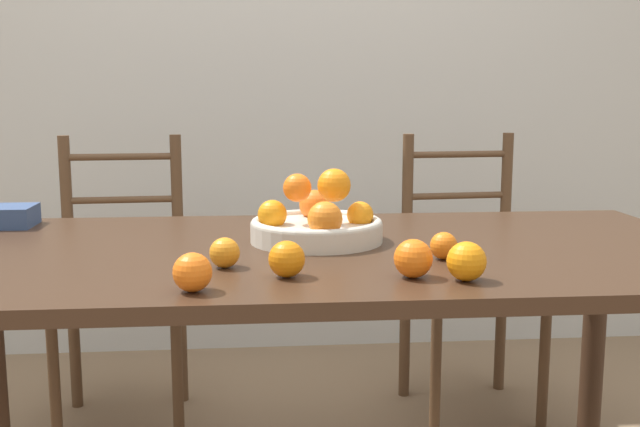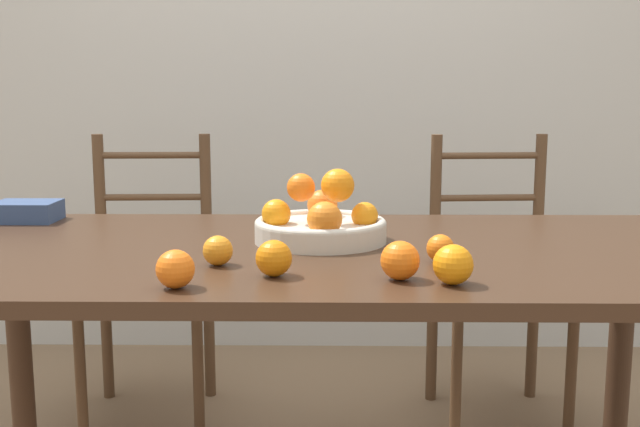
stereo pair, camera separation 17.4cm
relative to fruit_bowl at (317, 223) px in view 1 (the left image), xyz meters
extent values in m
cube|color=beige|center=(-0.01, 1.46, 0.48)|extent=(8.00, 0.06, 2.60)
cube|color=#382316|center=(-0.01, -0.06, -0.07)|extent=(1.97, 0.96, 0.03)
cylinder|color=#382316|center=(0.89, 0.34, -0.45)|extent=(0.07, 0.07, 0.73)
cylinder|color=beige|center=(0.00, 0.00, -0.02)|extent=(0.33, 0.33, 0.05)
torus|color=beige|center=(0.00, 0.00, 0.00)|extent=(0.33, 0.33, 0.02)
sphere|color=orange|center=(0.11, 0.01, 0.02)|extent=(0.07, 0.07, 0.07)
sphere|color=orange|center=(0.00, 0.11, 0.03)|extent=(0.08, 0.08, 0.08)
sphere|color=orange|center=(-0.11, 0.00, 0.02)|extent=(0.07, 0.07, 0.07)
sphere|color=orange|center=(0.01, -0.11, 0.03)|extent=(0.08, 0.08, 0.08)
sphere|color=orange|center=(0.04, -0.01, 0.09)|extent=(0.08, 0.08, 0.08)
sphere|color=orange|center=(-0.05, -0.01, 0.09)|extent=(0.07, 0.07, 0.07)
sphere|color=orange|center=(-0.22, -0.26, -0.02)|extent=(0.06, 0.06, 0.06)
sphere|color=orange|center=(0.26, -0.41, -0.01)|extent=(0.08, 0.08, 0.08)
sphere|color=orange|center=(0.26, -0.22, -0.02)|extent=(0.06, 0.06, 0.06)
sphere|color=orange|center=(-0.09, -0.35, -0.01)|extent=(0.07, 0.07, 0.07)
sphere|color=orange|center=(-0.27, -0.45, -0.01)|extent=(0.07, 0.07, 0.07)
sphere|color=orange|center=(0.16, -0.38, -0.01)|extent=(0.08, 0.08, 0.08)
cylinder|color=#513823|center=(-0.79, 0.49, -0.59)|extent=(0.04, 0.04, 0.44)
cylinder|color=#513823|center=(-0.41, 0.51, -0.59)|extent=(0.04, 0.04, 0.44)
cylinder|color=#513823|center=(-0.81, 0.85, -0.32)|extent=(0.04, 0.04, 0.99)
cylinder|color=#513823|center=(-0.43, 0.87, -0.32)|extent=(0.04, 0.04, 0.99)
cube|color=#513823|center=(-0.61, 0.68, -0.35)|extent=(0.44, 0.42, 0.04)
cylinder|color=#513823|center=(-0.62, 0.86, -0.21)|extent=(0.38, 0.05, 0.02)
cylinder|color=#513823|center=(-0.62, 0.86, -0.06)|extent=(0.38, 0.05, 0.02)
cylinder|color=#513823|center=(-0.62, 0.86, 0.09)|extent=(0.38, 0.05, 0.02)
cylinder|color=#513823|center=(0.43, 0.48, -0.59)|extent=(0.04, 0.04, 0.44)
cylinder|color=#513823|center=(0.81, 0.51, -0.59)|extent=(0.04, 0.04, 0.44)
cylinder|color=#513823|center=(0.40, 0.84, -0.32)|extent=(0.04, 0.04, 0.99)
cylinder|color=#513823|center=(0.78, 0.87, -0.32)|extent=(0.04, 0.04, 0.99)
cube|color=#513823|center=(0.61, 0.68, -0.35)|extent=(0.45, 0.43, 0.04)
cylinder|color=#513823|center=(0.59, 0.86, -0.21)|extent=(0.38, 0.06, 0.02)
cylinder|color=#513823|center=(0.59, 0.86, -0.06)|extent=(0.38, 0.06, 0.02)
cylinder|color=#513823|center=(0.59, 0.86, 0.09)|extent=(0.38, 0.06, 0.02)
cube|color=#334770|center=(-0.85, 0.29, -0.02)|extent=(0.18, 0.14, 0.06)
camera|label=1|loc=(-0.15, -1.81, 0.32)|focal=42.00mm
camera|label=2|loc=(0.02, -1.81, 0.32)|focal=42.00mm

